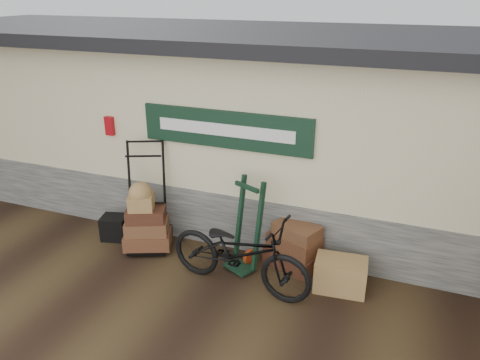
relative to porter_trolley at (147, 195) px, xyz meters
name	(u,v)px	position (x,y,z in m)	size (l,w,h in m)	color
ground	(220,284)	(1.49, -0.62, -0.86)	(80.00, 80.00, 0.00)	black
station_building	(280,123)	(1.49, 2.12, 0.75)	(14.40, 4.10, 3.20)	#4C4C47
porter_trolley	(147,195)	(0.00, 0.00, 0.00)	(0.86, 0.65, 1.72)	black
green_barrow	(247,225)	(1.68, -0.05, -0.18)	(0.49, 0.42, 1.37)	black
suitcase_stack	(294,245)	(2.32, 0.23, -0.51)	(0.80, 0.50, 0.71)	#371E11
wicker_hamper	(340,275)	(3.07, -0.11, -0.64)	(0.69, 0.45, 0.45)	brown
black_trunk	(115,227)	(-0.64, -0.05, -0.66)	(0.39, 0.34, 0.39)	black
bicycle	(239,248)	(1.76, -0.56, -0.25)	(2.09, 0.73, 1.21)	black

